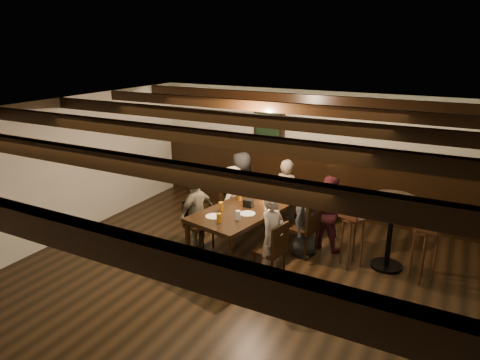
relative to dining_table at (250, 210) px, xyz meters
The scene contains 27 objects.
room 0.92m from the dining_table, 95.90° to the left, with size 7.00×7.00×7.00m.
dining_table is the anchor object (origin of this frame).
chair_left_near 0.96m from the dining_table, 136.73° to the left, with size 0.49×0.49×0.91m.
chair_left_far 0.96m from the dining_table, 159.15° to the right, with size 0.45×0.45×0.85m.
chair_right_near 0.95m from the dining_table, 20.78° to the left, with size 0.50×0.50×0.94m.
chair_right_far 0.96m from the dining_table, 43.31° to the right, with size 0.46×0.46×0.85m.
person_bench_left 1.27m from the dining_table, 123.77° to the left, with size 0.65×0.42×1.33m, color #242527.
person_bench_centre 1.05m from the dining_table, 78.77° to the left, with size 0.48×0.32×1.33m, color slate.
person_bench_right 1.28m from the dining_table, 33.77° to the left, with size 0.60×0.47×1.24m, color #521C24.
person_left_near 0.88m from the dining_table, 137.80° to the left, with size 0.77×0.44×1.19m, color #B0A695.
person_left_far 0.88m from the dining_table, 160.27° to the right, with size 0.72×0.30×1.22m, color gray.
person_right_near 0.88m from the dining_table, 19.73° to the left, with size 0.60×0.39×1.23m, color black.
person_right_far 0.88m from the dining_table, 42.20° to the right, with size 0.46×0.30×1.27m, color #B8A49C.
pint_a 0.77m from the dining_table, 100.57° to the left, with size 0.07×0.07×0.14m, color #BF7219.
pint_b 0.71m from the dining_table, 57.73° to the left, with size 0.07×0.07×0.14m, color #BF7219.
pint_c 0.34m from the dining_table, 150.33° to the left, with size 0.07×0.07×0.14m, color #BF7219.
pint_d 0.38m from the dining_table, 22.46° to the left, with size 0.07×0.07×0.14m, color silver.
pint_e 0.52m from the dining_table, 127.29° to the right, with size 0.07×0.07×0.14m, color #BF7219.
pint_f 0.60m from the dining_table, 81.25° to the right, with size 0.07×0.07×0.14m, color silver.
pint_g 0.81m from the dining_table, 97.66° to the right, with size 0.07×0.07×0.14m, color #BF7219.
plate_near 0.72m from the dining_table, 113.33° to the right, with size 0.24×0.24×0.01m, color white.
plate_far 0.36m from the dining_table, 70.27° to the right, with size 0.24×0.24×0.01m, color white.
condiment_caddy 0.13m from the dining_table, 101.23° to the right, with size 0.15×0.10×0.12m, color black.
candle 0.34m from the dining_table, 56.96° to the left, with size 0.05×0.05×0.05m, color beige.
high_top_table 2.13m from the dining_table, 13.26° to the left, with size 0.64×0.64×1.13m.
bar_stool_left 1.62m from the dining_table, 10.18° to the left, with size 0.40×0.41×1.15m.
bar_stool_right 2.61m from the dining_table, ahead, with size 0.36×0.39×1.15m.
Camera 1 is at (2.60, -4.28, 3.26)m, focal length 32.00 mm.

